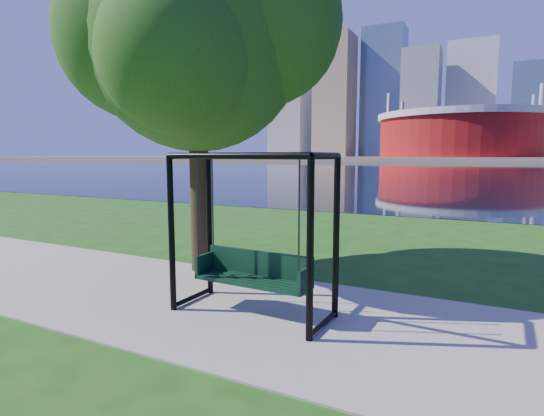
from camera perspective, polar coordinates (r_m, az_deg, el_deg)
The scene contains 8 objects.
ground at distance 7.68m, azimuth -1.36°, elevation -12.50°, with size 900.00×900.00×0.00m, color #1E5114.
path at distance 7.26m, azimuth -3.28°, elevation -13.55°, with size 120.00×4.00×0.03m, color #9E937F.
river at distance 108.45m, azimuth 25.17°, elevation 5.00°, with size 900.00×180.00×0.02m, color black.
far_bank at distance 312.39m, azimuth 26.41°, elevation 5.99°, with size 900.00×228.00×2.00m, color #937F60.
stadium at distance 242.03m, azimuth 24.00°, elevation 9.17°, with size 83.00×83.00×32.00m.
skyline at distance 327.55m, azimuth 26.02°, elevation 12.15°, with size 392.00×66.00×96.50m.
swing at distance 6.79m, azimuth -2.57°, elevation -4.02°, with size 2.59×1.19×2.62m.
park_tree at distance 9.84m, azimuth -10.18°, elevation 21.63°, with size 5.87×5.30×7.29m.
Camera 1 is at (3.43, -6.37, 2.56)m, focal length 28.00 mm.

